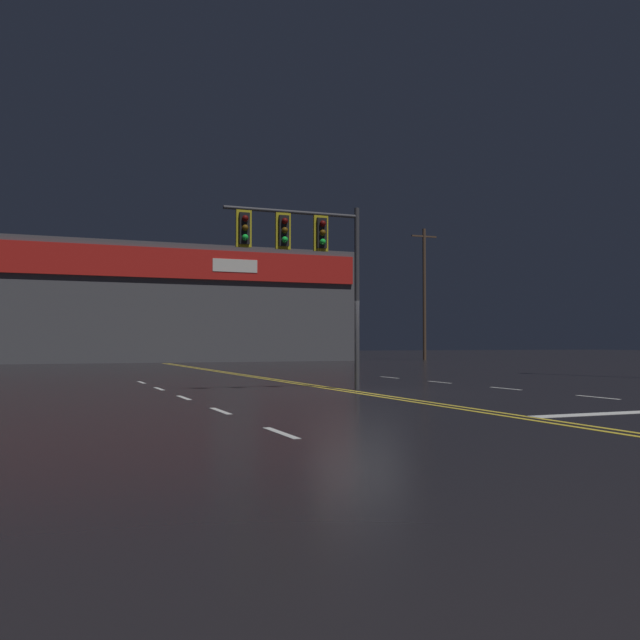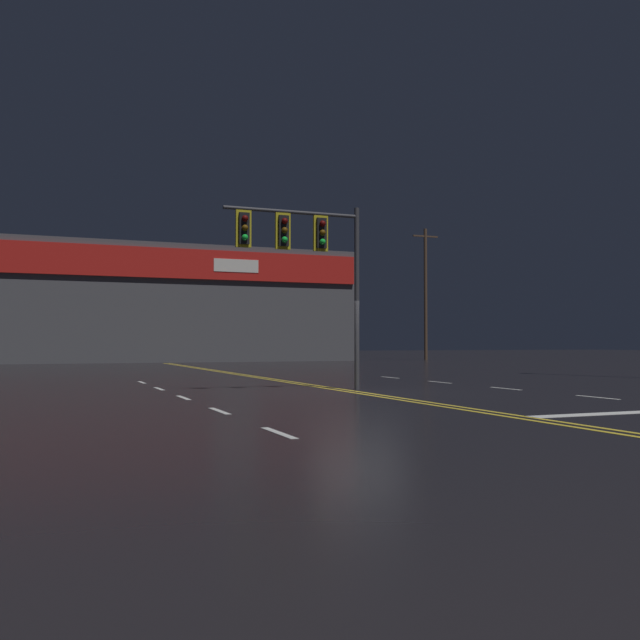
# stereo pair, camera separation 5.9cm
# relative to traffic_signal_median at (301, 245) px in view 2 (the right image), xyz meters

# --- Properties ---
(ground_plane) EXTENTS (200.00, 200.00, 0.00)m
(ground_plane) POSITION_rel_traffic_signal_median_xyz_m (1.21, -1.18, -4.00)
(ground_plane) COLOR black
(road_markings) EXTENTS (13.76, 60.00, 0.01)m
(road_markings) POSITION_rel_traffic_signal_median_xyz_m (2.05, -2.41, -4.00)
(road_markings) COLOR gold
(road_markings) RESTS_ON ground
(traffic_signal_median) EXTENTS (3.94, 0.36, 5.14)m
(traffic_signal_median) POSITION_rel_traffic_signal_median_xyz_m (0.00, 0.00, 0.00)
(traffic_signal_median) COLOR #38383D
(traffic_signal_median) RESTS_ON ground
(building_backdrop) EXTENTS (28.64, 10.23, 8.15)m
(building_backdrop) POSITION_rel_traffic_signal_median_xyz_m (1.21, 35.10, 0.09)
(building_backdrop) COLOR #4C4C51
(building_backdrop) RESTS_ON ground
(utility_pole_row) EXTENTS (45.36, 0.26, 12.79)m
(utility_pole_row) POSITION_rel_traffic_signal_median_xyz_m (-1.99, 30.65, 2.05)
(utility_pole_row) COLOR #4C3828
(utility_pole_row) RESTS_ON ground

